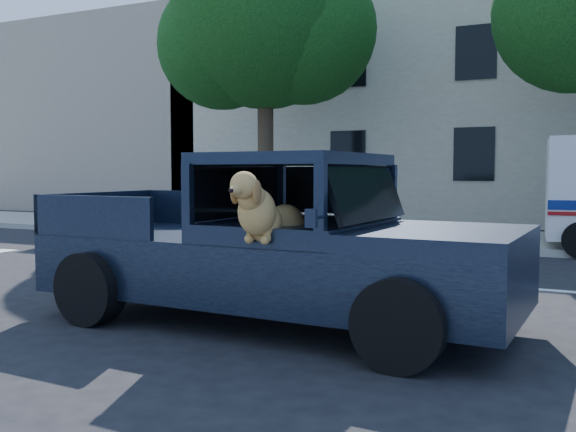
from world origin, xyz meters
name	(u,v)px	position (x,y,z in m)	size (l,w,h in m)	color
ground	(192,314)	(0.00, 0.00, 0.00)	(120.00, 120.00, 0.00)	black
far_sidewalk	(402,236)	(0.00, 9.20, 0.07)	(60.00, 4.00, 0.15)	gray
lane_stripes	(427,281)	(2.00, 3.40, 0.01)	(21.60, 0.14, 0.01)	silver
street_tree_left	(267,24)	(-3.97, 9.62, 5.71)	(6.00, 5.20, 8.60)	#332619
building_main	(554,85)	(3.00, 16.50, 4.50)	(26.00, 6.00, 9.00)	beige
building_left	(118,119)	(-15.00, 16.50, 4.00)	(12.00, 6.00, 8.00)	tan
pickup_truck	(267,267)	(1.02, -0.02, 0.63)	(5.32, 2.79, 1.87)	black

